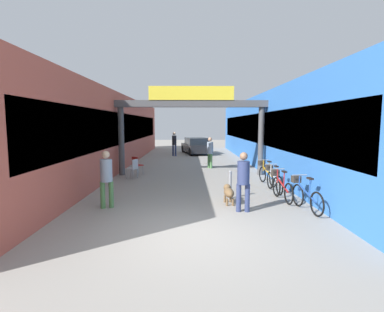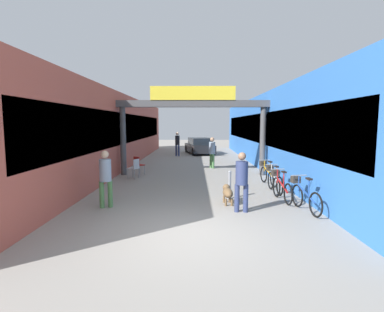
# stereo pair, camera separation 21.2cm
# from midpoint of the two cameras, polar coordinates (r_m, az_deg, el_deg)

# --- Properties ---
(ground_plane) EXTENTS (80.00, 80.00, 0.00)m
(ground_plane) POSITION_cam_midpoint_polar(r_m,az_deg,el_deg) (6.92, 0.53, -14.63)
(ground_plane) COLOR gray
(storefront_left) EXTENTS (3.00, 26.00, 4.02)m
(storefront_left) POSITION_cam_midpoint_polar(r_m,az_deg,el_deg) (18.20, -15.72, 4.51)
(storefront_left) COLOR #B25142
(storefront_left) RESTS_ON ground_plane
(storefront_right) EXTENTS (3.00, 26.00, 4.02)m
(storefront_right) POSITION_cam_midpoint_polar(r_m,az_deg,el_deg) (18.20, 16.88, 4.48)
(storefront_right) COLOR blue
(storefront_right) RESTS_ON ground_plane
(arcade_sign_gateway) EXTENTS (7.40, 0.47, 4.20)m
(arcade_sign_gateway) POSITION_cam_midpoint_polar(r_m,az_deg,el_deg) (14.29, 0.58, 8.17)
(arcade_sign_gateway) COLOR #4C4C4F
(arcade_sign_gateway) RESTS_ON ground_plane
(pedestrian_with_dog) EXTENTS (0.39, 0.37, 1.68)m
(pedestrian_with_dog) POSITION_cam_midpoint_polar(r_m,az_deg,el_deg) (8.42, 10.15, -4.17)
(pedestrian_with_dog) COLOR navy
(pedestrian_with_dog) RESTS_ON ground_plane
(pedestrian_companion) EXTENTS (0.44, 0.44, 1.68)m
(pedestrian_companion) POSITION_cam_midpoint_polar(r_m,az_deg,el_deg) (9.08, -15.52, -3.54)
(pedestrian_companion) COLOR #4C7F47
(pedestrian_companion) RESTS_ON ground_plane
(pedestrian_carrying_crate) EXTENTS (0.46, 0.46, 1.72)m
(pedestrian_carrying_crate) POSITION_cam_midpoint_polar(r_m,az_deg,el_deg) (16.63, 4.22, 1.05)
(pedestrian_carrying_crate) COLOR #4C7F47
(pedestrian_carrying_crate) RESTS_ON ground_plane
(pedestrian_elderly_walking) EXTENTS (0.47, 0.47, 1.84)m
(pedestrian_elderly_walking) POSITION_cam_midpoint_polar(r_m,az_deg,el_deg) (22.92, -2.53, 2.65)
(pedestrian_elderly_walking) COLOR navy
(pedestrian_elderly_walking) RESTS_ON ground_plane
(dog_on_leash) EXTENTS (0.33, 0.77, 0.56)m
(dog_on_leash) POSITION_cam_midpoint_polar(r_m,az_deg,el_deg) (9.35, 7.44, -6.89)
(dog_on_leash) COLOR brown
(dog_on_leash) RESTS_ON ground_plane
(bicycle_blue_nearest) EXTENTS (0.46, 1.68, 0.98)m
(bicycle_blue_nearest) POSITION_cam_midpoint_polar(r_m,az_deg,el_deg) (9.15, 21.20, -7.01)
(bicycle_blue_nearest) COLOR black
(bicycle_blue_nearest) RESTS_ON ground_plane
(bicycle_red_second) EXTENTS (0.46, 1.69, 0.98)m
(bicycle_red_second) POSITION_cam_midpoint_polar(r_m,az_deg,el_deg) (10.15, 17.14, -5.60)
(bicycle_red_second) COLOR black
(bicycle_red_second) RESTS_ON ground_plane
(bicycle_silver_third) EXTENTS (0.46, 1.69, 0.98)m
(bicycle_silver_third) POSITION_cam_midpoint_polar(r_m,az_deg,el_deg) (11.30, 15.88, -4.38)
(bicycle_silver_third) COLOR black
(bicycle_silver_third) RESTS_ON ground_plane
(bicycle_orange_farthest) EXTENTS (0.47, 1.68, 0.98)m
(bicycle_orange_farthest) POSITION_cam_midpoint_polar(r_m,az_deg,el_deg) (12.60, 14.65, -3.28)
(bicycle_orange_farthest) COLOR black
(bicycle_orange_farthest) RESTS_ON ground_plane
(bollard_post_metal) EXTENTS (0.10, 0.10, 0.94)m
(bollard_post_metal) POSITION_cam_midpoint_polar(r_m,az_deg,el_deg) (9.95, 7.78, -5.37)
(bollard_post_metal) COLOR gray
(bollard_post_metal) RESTS_ON ground_plane
(cafe_chair_aluminium_nearer) EXTENTS (0.53, 0.53, 0.89)m
(cafe_chair_aluminium_nearer) POSITION_cam_midpoint_polar(r_m,az_deg,el_deg) (13.63, -10.45, -2.04)
(cafe_chair_aluminium_nearer) COLOR gray
(cafe_chair_aluminium_nearer) RESTS_ON ground_plane
(cafe_chair_red_farther) EXTENTS (0.56, 0.56, 0.89)m
(cafe_chair_red_farther) POSITION_cam_midpoint_polar(r_m,az_deg,el_deg) (14.63, -9.80, -1.47)
(cafe_chair_red_farther) COLOR gray
(cafe_chair_red_farther) RESTS_ON ground_plane
(parked_car_black) EXTENTS (2.56, 4.28, 1.33)m
(parked_car_black) POSITION_cam_midpoint_polar(r_m,az_deg,el_deg) (24.67, 1.70, 1.92)
(parked_car_black) COLOR black
(parked_car_black) RESTS_ON ground_plane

